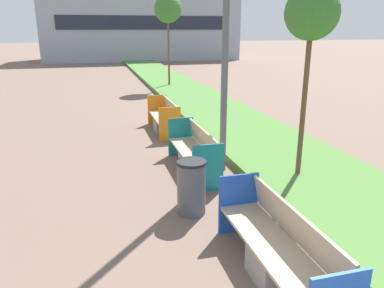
{
  "coord_description": "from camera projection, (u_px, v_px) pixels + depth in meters",
  "views": [
    {
      "loc": [
        -1.11,
        -0.21,
        3.01
      ],
      "look_at": [
        0.9,
        7.29,
        0.6
      ],
      "focal_mm": 35.0,
      "sensor_mm": 36.0,
      "label": 1
    }
  ],
  "objects": [
    {
      "name": "planter_grass_strip",
      "position": [
        220.0,
        115.0,
        13.2
      ],
      "size": [
        2.8,
        120.0,
        0.18
      ],
      "color": "#4C7A38",
      "rests_on": "ground"
    },
    {
      "name": "building_backdrop",
      "position": [
        141.0,
        26.0,
        36.89
      ],
      "size": [
        18.42,
        6.79,
        6.33
      ],
      "color": "#939EAD",
      "rests_on": "ground"
    },
    {
      "name": "bench_blue_frame",
      "position": [
        278.0,
        252.0,
        4.59
      ],
      "size": [
        0.65,
        2.45,
        0.94
      ],
      "color": "gray",
      "rests_on": "ground"
    },
    {
      "name": "bench_teal_frame",
      "position": [
        194.0,
        154.0,
        8.17
      ],
      "size": [
        0.65,
        2.28,
        0.94
      ],
      "color": "gray",
      "rests_on": "ground"
    },
    {
      "name": "bench_orange_frame",
      "position": [
        164.0,
        119.0,
        11.34
      ],
      "size": [
        0.65,
        2.07,
        0.94
      ],
      "color": "gray",
      "rests_on": "ground"
    },
    {
      "name": "litter_bin",
      "position": [
        191.0,
        187.0,
        6.25
      ],
      "size": [
        0.5,
        0.5,
        0.93
      ],
      "color": "#4C4F51",
      "rests_on": "ground"
    },
    {
      "name": "sapling_tree_near",
      "position": [
        312.0,
        16.0,
        6.76
      ],
      "size": [
        0.99,
        0.99,
        3.77
      ],
      "color": "brown",
      "rests_on": "ground"
    },
    {
      "name": "sapling_tree_far",
      "position": [
        168.0,
        9.0,
        18.54
      ],
      "size": [
        1.37,
        1.37,
        4.62
      ],
      "color": "brown",
      "rests_on": "ground"
    }
  ]
}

